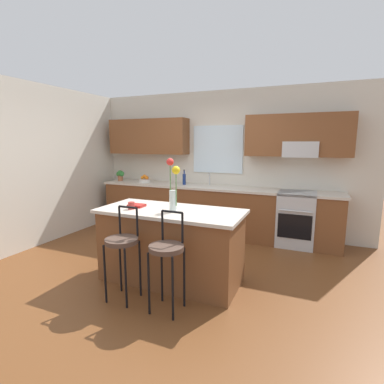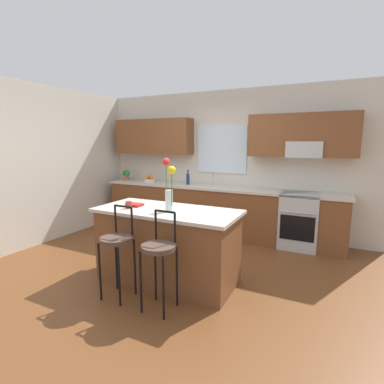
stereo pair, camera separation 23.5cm
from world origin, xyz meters
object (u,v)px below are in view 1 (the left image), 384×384
at_px(bar_stool_middle, 167,252).
at_px(flower_vase, 173,187).
at_px(cookbook, 137,205).
at_px(mug_ceramic, 131,206).
at_px(oven_range, 296,219).
at_px(bar_stool_near, 122,245).
at_px(kitchen_island, 171,245).
at_px(potted_plant_small, 120,175).
at_px(fruit_bowl_oranges, 145,180).
at_px(bottle_olive_oil, 184,179).

bearing_deg(bar_stool_middle, flower_vase, 109.60).
bearing_deg(cookbook, mug_ceramic, -82.73).
bearing_deg(oven_range, bar_stool_near, -122.19).
distance_m(flower_vase, cookbook, 0.63).
relative_size(kitchen_island, mug_ceramic, 19.95).
xyz_separation_m(bar_stool_near, mug_ceramic, (-0.18, 0.45, 0.33)).
height_order(oven_range, potted_plant_small, potted_plant_small).
xyz_separation_m(oven_range, cookbook, (-1.84, -2.00, 0.48)).
bearing_deg(cookbook, fruit_bowl_oranges, 119.71).
relative_size(kitchen_island, bar_stool_near, 1.72).
height_order(kitchen_island, bar_stool_near, bar_stool_near).
bearing_deg(bar_stool_middle, mug_ceramic, 148.20).
bearing_deg(mug_ceramic, potted_plant_small, 129.47).
height_order(bar_stool_middle, fruit_bowl_oranges, fruit_bowl_oranges).
xyz_separation_m(oven_range, bottle_olive_oil, (-2.09, 0.02, 0.57)).
distance_m(kitchen_island, bottle_olive_oil, 2.21).
bearing_deg(bottle_olive_oil, oven_range, -0.68).
bearing_deg(bar_stool_near, mug_ceramic, 111.89).
relative_size(fruit_bowl_oranges, potted_plant_small, 1.08).
height_order(bar_stool_near, fruit_bowl_oranges, fruit_bowl_oranges).
bearing_deg(kitchen_island, flower_vase, -43.41).
bearing_deg(potted_plant_small, kitchen_island, -41.79).
bearing_deg(fruit_bowl_oranges, bottle_olive_oil, -0.33).
bearing_deg(bottle_olive_oil, fruit_bowl_oranges, 179.67).
height_order(fruit_bowl_oranges, potted_plant_small, potted_plant_small).
xyz_separation_m(bar_stool_middle, flower_vase, (-0.19, 0.54, 0.59)).
bearing_deg(bottle_olive_oil, flower_vase, -68.66).
height_order(bar_stool_middle, cookbook, bar_stool_middle).
bearing_deg(mug_ceramic, cookbook, 97.27).
bearing_deg(oven_range, bottle_olive_oil, 179.32).
height_order(flower_vase, bottle_olive_oil, flower_vase).
xyz_separation_m(oven_range, potted_plant_small, (-3.60, 0.02, 0.59)).
xyz_separation_m(kitchen_island, bar_stool_middle, (0.28, -0.62, 0.17)).
height_order(cookbook, potted_plant_small, potted_plant_small).
bearing_deg(oven_range, mug_ceramic, -130.29).
xyz_separation_m(bottle_olive_oil, potted_plant_small, (-1.51, -0.00, 0.01)).
relative_size(mug_ceramic, potted_plant_small, 0.40).
relative_size(bar_stool_near, cookbook, 5.21).
bearing_deg(oven_range, fruit_bowl_oranges, 179.43).
distance_m(flower_vase, potted_plant_small, 3.13).
relative_size(bottle_olive_oil, potted_plant_small, 1.31).
bearing_deg(bar_stool_near, potted_plant_small, 126.89).
relative_size(kitchen_island, potted_plant_small, 8.07).
bearing_deg(cookbook, bottle_olive_oil, 97.19).
bearing_deg(flower_vase, mug_ceramic, -171.00).
bearing_deg(fruit_bowl_oranges, flower_vase, -50.57).
xyz_separation_m(bar_stool_middle, fruit_bowl_oranges, (-1.91, 2.63, 0.34)).
height_order(kitchen_island, flower_vase, flower_vase).
bearing_deg(potted_plant_small, bottle_olive_oil, 0.02).
relative_size(oven_range, flower_vase, 1.45).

